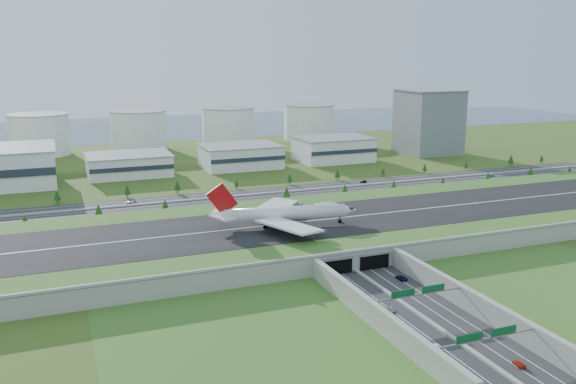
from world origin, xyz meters
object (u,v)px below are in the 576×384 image
object	(u,v)px
car_2	(401,278)
car_7	(129,202)
car_3	(519,364)
car_5	(363,182)
car_0	(391,309)
office_tower	(428,122)
car_6	(491,175)
fuel_tank_a	(40,135)
car_1	(438,347)
boeing_747	(284,213)

from	to	relation	value
car_2	car_7	size ratio (longest dim) A/B	1.05
car_3	car_5	world-z (taller)	car_5
car_0	car_7	world-z (taller)	car_7
office_tower	car_2	bearing A→B (deg)	-125.82
car_7	car_0	bearing A→B (deg)	17.24
car_5	car_6	xyz separation A→B (m)	(97.17, -13.08, -0.02)
car_3	car_6	xyz separation A→B (m)	(175.94, 225.64, 0.11)
fuel_tank_a	car_1	xyz separation A→B (m)	(111.51, -429.07, -16.73)
car_5	car_7	size ratio (longest dim) A/B	0.92
car_0	car_3	xyz separation A→B (m)	(14.17, -46.40, -0.06)
car_2	car_6	distance (m)	230.47
fuel_tank_a	car_0	world-z (taller)	fuel_tank_a
office_tower	car_1	distance (m)	377.92
car_5	car_0	bearing A→B (deg)	-27.31
office_tower	car_5	xyz separation A→B (m)	(-113.98, -92.31, -26.56)
car_3	car_0	bearing A→B (deg)	-65.46
fuel_tank_a	car_5	size ratio (longest dim) A/B	10.05
office_tower	boeing_747	distance (m)	290.93
boeing_747	car_5	bearing A→B (deg)	57.29
car_1	car_2	world-z (taller)	car_2
fuel_tank_a	car_2	size ratio (longest dim) A/B	8.84
car_1	car_2	distance (m)	57.91
car_0	car_3	distance (m)	48.52
office_tower	car_0	xyz separation A→B (m)	(-206.92, -284.62, -26.63)
car_3	car_7	distance (m)	249.37
car_2	car_3	bearing A→B (deg)	83.90
car_6	car_3	bearing A→B (deg)	143.15
fuel_tank_a	car_6	world-z (taller)	fuel_tank_a
car_7	office_tower	bearing A→B (deg)	107.71
car_5	car_6	distance (m)	98.05
boeing_747	car_5	distance (m)	145.25
boeing_747	car_0	xyz separation A→B (m)	(5.99, -86.80, -13.37)
car_6	car_7	distance (m)	254.78
car_5	car_7	distance (m)	157.38
car_1	car_7	distance (m)	228.52
car_3	office_tower	bearing A→B (deg)	-112.65
boeing_747	office_tower	bearing A→B (deg)	53.34
fuel_tank_a	car_6	bearing A→B (deg)	-36.01
office_tower	car_5	world-z (taller)	office_tower
office_tower	boeing_747	bearing A→B (deg)	-137.10
car_7	car_6	bearing A→B (deg)	86.06
fuel_tank_a	car_7	distance (m)	215.59
fuel_tank_a	car_5	distance (m)	292.74
fuel_tank_a	car_5	world-z (taller)	fuel_tank_a
car_1	car_5	world-z (taller)	car_5
boeing_747	car_2	xyz separation A→B (m)	(25.22, -62.21, -13.34)
car_2	car_7	world-z (taller)	car_2
car_6	car_7	bearing A→B (deg)	88.62
office_tower	car_7	distance (m)	288.51
car_5	boeing_747	bearing A→B (deg)	-44.67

